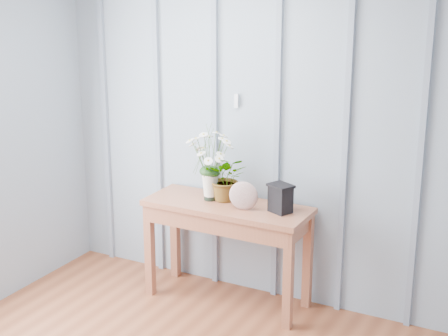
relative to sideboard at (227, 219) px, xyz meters
The scene contains 6 objects.
room_shell 1.81m from the sideboard, 64.28° to the right, with size 4.00×4.50×2.50m.
sideboard is the anchor object (origin of this frame).
daisy_vase 0.49m from the sideboard, behind, with size 0.39×0.30×0.55m.
spider_plant 0.29m from the sideboard, 120.73° to the left, with size 0.30×0.26×0.34m, color #163815.
felt_disc_vessel 0.27m from the sideboard, 19.82° to the right, with size 0.21×0.06×0.21m, color brown.
carved_box 0.46m from the sideboard, ahead, with size 0.20×0.18×0.20m.
Camera 1 is at (1.61, -2.10, 2.36)m, focal length 55.00 mm.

